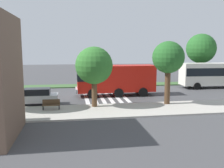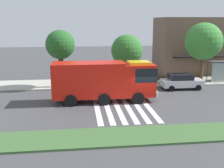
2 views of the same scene
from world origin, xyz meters
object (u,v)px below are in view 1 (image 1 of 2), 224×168
fire_truck (114,79)px  median_tree_far_west (201,49)px  sidewalk_tree_west (168,58)px  sidewalk_tree_center (94,66)px  parked_car_mid (36,97)px  transit_bus (220,73)px  bench_near_shelter (4,106)px  bench_west_of_shelter (51,104)px

fire_truck → median_tree_far_west: size_ratio=1.21×
sidewalk_tree_west → sidewalk_tree_center: sidewalk_tree_west is taller
fire_truck → parked_car_mid: 9.57m
sidewalk_tree_west → median_tree_far_west: 18.23m
sidewalk_tree_west → transit_bus: bearing=-141.2°
parked_car_mid → bench_near_shelter: (2.47, 2.68, -0.29)m
bench_west_of_shelter → sidewalk_tree_center: sidewalk_tree_center is taller
bench_near_shelter → sidewalk_tree_center: size_ratio=0.28×
fire_truck → median_tree_far_west: median_tree_far_west is taller
parked_car_mid → sidewalk_tree_west: size_ratio=0.72×
sidewalk_tree_west → median_tree_far_west: size_ratio=0.80×
sidewalk_tree_center → median_tree_far_west: 23.62m
fire_truck → median_tree_far_west: (-15.82, -8.36, 3.57)m
median_tree_far_west → fire_truck: bearing=27.9°
fire_truck → sidewalk_tree_west: (-4.53, 5.93, 2.68)m
bench_west_of_shelter → median_tree_far_west: median_tree_far_west is taller
fire_truck → bench_near_shelter: size_ratio=6.03×
fire_truck → bench_west_of_shelter: (7.00, 6.41, -1.52)m
parked_car_mid → sidewalk_tree_center: sidewalk_tree_center is taller
parked_car_mid → bench_west_of_shelter: (-1.73, 2.68, -0.29)m
transit_bus → sidewalk_tree_west: (11.87, 9.55, 2.64)m
transit_bus → bench_near_shelter: (27.60, 10.03, -1.56)m
fire_truck → sidewalk_tree_west: sidewalk_tree_west is taller
parked_car_mid → bench_near_shelter: parked_car_mid is taller
bench_near_shelter → bench_west_of_shelter: 4.20m
bench_west_of_shelter → sidewalk_tree_west: bearing=-177.6°
transit_bus → bench_west_of_shelter: bearing=-154.7°
sidewalk_tree_center → median_tree_far_west: size_ratio=0.73×
transit_bus → median_tree_far_west: median_tree_far_west is taller
bench_near_shelter → median_tree_far_west: (-27.02, -14.77, 5.10)m
sidewalk_tree_center → median_tree_far_west: (-18.74, -14.29, 1.57)m
bench_west_of_shelter → fire_truck: bearing=-137.5°
sidewalk_tree_west → median_tree_far_west: bearing=-128.3°
sidewalk_tree_west → sidewalk_tree_center: 7.48m
transit_bus → median_tree_far_west: 5.94m
transit_bus → bench_near_shelter: bearing=-157.9°
median_tree_far_west → sidewalk_tree_center: bearing=37.3°
parked_car_mid → median_tree_far_west: bearing=-154.0°
sidewalk_tree_west → bench_near_shelter: bearing=1.7°
median_tree_far_west → transit_bus: bearing=97.0°
bench_near_shelter → median_tree_far_west: 31.21m
bench_near_shelter → median_tree_far_west: median_tree_far_west is taller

